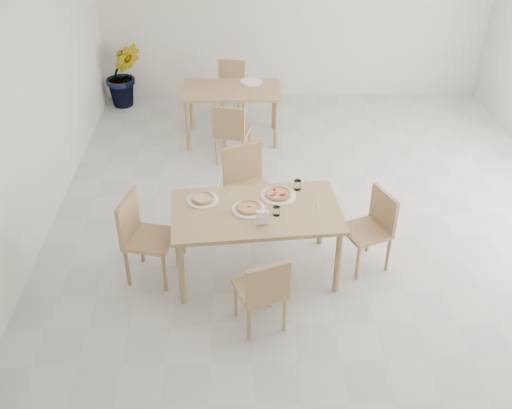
{
  "coord_description": "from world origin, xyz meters",
  "views": [
    {
      "loc": [
        -0.81,
        -5.69,
        3.95
      ],
      "look_at": [
        -0.7,
        -0.97,
        0.81
      ],
      "focal_mm": 42.0,
      "sensor_mm": 36.0,
      "label": 1
    }
  ],
  "objects_px": {
    "chair_south": "(263,290)",
    "plate_mushroom": "(203,200)",
    "tumbler_b": "(276,211)",
    "napkin_holder": "(263,218)",
    "plate_pepperoni": "(278,196)",
    "second_table": "(232,95)",
    "pizza_margherita": "(249,207)",
    "plate_empty": "(251,82)",
    "plate_margherita": "(249,209)",
    "potted_plant": "(124,75)",
    "tumbler_a": "(297,185)",
    "chair_north": "(247,181)",
    "chair_back_n": "(230,85)",
    "chair_east": "(373,224)",
    "main_table": "(256,216)",
    "chair_back_s": "(231,130)",
    "pizza_mushroom": "(203,198)",
    "chair_west": "(141,232)",
    "pizza_pepperoni": "(278,194)"
  },
  "relations": [
    {
      "from": "pizza_mushroom",
      "to": "chair_back_n",
      "type": "distance_m",
      "value": 3.59
    },
    {
      "from": "chair_west",
      "to": "chair_back_n",
      "type": "distance_m",
      "value": 3.85
    },
    {
      "from": "chair_south",
      "to": "plate_mushroom",
      "type": "relative_size",
      "value": 2.61
    },
    {
      "from": "tumbler_b",
      "to": "plate_mushroom",
      "type": "bearing_deg",
      "value": 160.07
    },
    {
      "from": "chair_back_n",
      "to": "plate_empty",
      "type": "bearing_deg",
      "value": -50.46
    },
    {
      "from": "chair_south",
      "to": "chair_north",
      "type": "distance_m",
      "value": 1.7
    },
    {
      "from": "pizza_margherita",
      "to": "tumbler_a",
      "type": "distance_m",
      "value": 0.61
    },
    {
      "from": "plate_margherita",
      "to": "plate_mushroom",
      "type": "relative_size",
      "value": 1.04
    },
    {
      "from": "chair_south",
      "to": "chair_back_s",
      "type": "height_order",
      "value": "chair_back_s"
    },
    {
      "from": "pizza_margherita",
      "to": "pizza_mushroom",
      "type": "xyz_separation_m",
      "value": [
        -0.44,
        0.17,
        0.0
      ]
    },
    {
      "from": "napkin_holder",
      "to": "chair_east",
      "type": "bearing_deg",
      "value": 13.6
    },
    {
      "from": "tumbler_a",
      "to": "potted_plant",
      "type": "relative_size",
      "value": 0.1
    },
    {
      "from": "chair_east",
      "to": "plate_margherita",
      "type": "distance_m",
      "value": 1.27
    },
    {
      "from": "napkin_holder",
      "to": "pizza_margherita",
      "type": "bearing_deg",
      "value": 115.07
    },
    {
      "from": "chair_south",
      "to": "plate_margherita",
      "type": "xyz_separation_m",
      "value": [
        -0.11,
        0.81,
        0.3
      ]
    },
    {
      "from": "pizza_pepperoni",
      "to": "tumbler_b",
      "type": "xyz_separation_m",
      "value": [
        -0.03,
        -0.32,
        0.01
      ]
    },
    {
      "from": "pizza_mushroom",
      "to": "napkin_holder",
      "type": "xyz_separation_m",
      "value": [
        0.57,
        -0.4,
        0.04
      ]
    },
    {
      "from": "plate_mushroom",
      "to": "tumbler_b",
      "type": "height_order",
      "value": "tumbler_b"
    },
    {
      "from": "plate_pepperoni",
      "to": "chair_west",
      "type": "bearing_deg",
      "value": -169.03
    },
    {
      "from": "pizza_pepperoni",
      "to": "chair_east",
      "type": "bearing_deg",
      "value": -7.73
    },
    {
      "from": "pizza_margherita",
      "to": "tumbler_b",
      "type": "height_order",
      "value": "tumbler_b"
    },
    {
      "from": "plate_pepperoni",
      "to": "tumbler_b",
      "type": "relative_size",
      "value": 4.0
    },
    {
      "from": "pizza_pepperoni",
      "to": "chair_back_s",
      "type": "relative_size",
      "value": 0.34
    },
    {
      "from": "chair_south",
      "to": "napkin_holder",
      "type": "bearing_deg",
      "value": -111.46
    },
    {
      "from": "chair_north",
      "to": "plate_pepperoni",
      "type": "xyz_separation_m",
      "value": [
        0.3,
        -0.65,
        0.22
      ]
    },
    {
      "from": "pizza_mushroom",
      "to": "chair_back_n",
      "type": "bearing_deg",
      "value": 86.53
    },
    {
      "from": "tumbler_a",
      "to": "chair_back_n",
      "type": "distance_m",
      "value": 3.47
    },
    {
      "from": "tumbler_b",
      "to": "napkin_holder",
      "type": "distance_m",
      "value": 0.2
    },
    {
      "from": "chair_east",
      "to": "potted_plant",
      "type": "distance_m",
      "value": 5.08
    },
    {
      "from": "pizza_margherita",
      "to": "chair_east",
      "type": "bearing_deg",
      "value": 4.92
    },
    {
      "from": "chair_north",
      "to": "chair_west",
      "type": "distance_m",
      "value": 1.38
    },
    {
      "from": "chair_south",
      "to": "tumbler_a",
      "type": "height_order",
      "value": "tumbler_a"
    },
    {
      "from": "pizza_mushroom",
      "to": "chair_south",
      "type": "bearing_deg",
      "value": -60.41
    },
    {
      "from": "tumbler_a",
      "to": "second_table",
      "type": "relative_size",
      "value": 0.07
    },
    {
      "from": "chair_north",
      "to": "pizza_mushroom",
      "type": "height_order",
      "value": "chair_north"
    },
    {
      "from": "plate_pepperoni",
      "to": "second_table",
      "type": "bearing_deg",
      "value": 100.17
    },
    {
      "from": "chair_south",
      "to": "pizza_pepperoni",
      "type": "xyz_separation_m",
      "value": [
        0.18,
        1.04,
        0.32
      ]
    },
    {
      "from": "main_table",
      "to": "chair_east",
      "type": "distance_m",
      "value": 1.19
    },
    {
      "from": "pizza_margherita",
      "to": "plate_empty",
      "type": "bearing_deg",
      "value": 88.61
    },
    {
      "from": "pizza_mushroom",
      "to": "tumbler_a",
      "type": "bearing_deg",
      "value": 11.66
    },
    {
      "from": "plate_mushroom",
      "to": "chair_back_n",
      "type": "height_order",
      "value": "chair_back_n"
    },
    {
      "from": "pizza_mushroom",
      "to": "second_table",
      "type": "relative_size",
      "value": 0.23
    },
    {
      "from": "pizza_margherita",
      "to": "second_table",
      "type": "bearing_deg",
      "value": 93.77
    },
    {
      "from": "tumbler_a",
      "to": "potted_plant",
      "type": "bearing_deg",
      "value": 122.22
    },
    {
      "from": "chair_south",
      "to": "pizza_pepperoni",
      "type": "relative_size",
      "value": 2.84
    },
    {
      "from": "tumbler_a",
      "to": "chair_north",
      "type": "bearing_deg",
      "value": 133.82
    },
    {
      "from": "tumbler_b",
      "to": "chair_back_n",
      "type": "relative_size",
      "value": 0.11
    },
    {
      "from": "pizza_margherita",
      "to": "chair_back_s",
      "type": "bearing_deg",
      "value": 95.06
    },
    {
      "from": "plate_margherita",
      "to": "potted_plant",
      "type": "bearing_deg",
      "value": 114.5
    },
    {
      "from": "plate_pepperoni",
      "to": "tumbler_b",
      "type": "xyz_separation_m",
      "value": [
        -0.03,
        -0.32,
        0.03
      ]
    }
  ]
}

